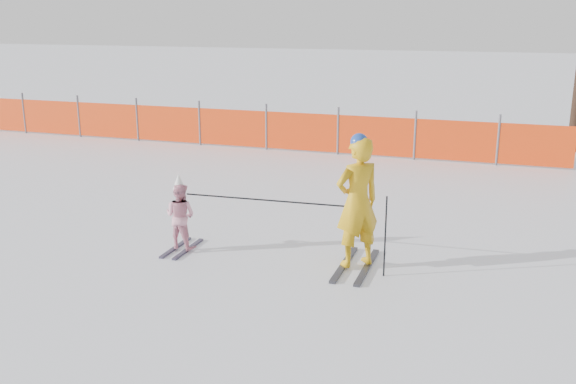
# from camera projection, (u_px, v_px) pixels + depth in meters

# --- Properties ---
(ground) EXTENTS (120.00, 120.00, 0.00)m
(ground) POSITION_uv_depth(u_px,v_px,m) (277.00, 266.00, 9.39)
(ground) COLOR white
(ground) RESTS_ON ground
(adult) EXTENTS (0.81, 1.42, 1.98)m
(adult) POSITION_uv_depth(u_px,v_px,m) (357.00, 202.00, 9.10)
(adult) COLOR black
(adult) RESTS_ON ground
(child) EXTENTS (0.54, 0.95, 1.22)m
(child) POSITION_uv_depth(u_px,v_px,m) (180.00, 215.00, 9.93)
(child) COLOR black
(child) RESTS_ON ground
(ski_poles) EXTENTS (3.09, 0.22, 1.17)m
(ski_poles) POSITION_uv_depth(u_px,v_px,m) (302.00, 211.00, 9.29)
(ski_poles) COLOR black
(ski_poles) RESTS_ON ground
(safety_fence) EXTENTS (17.78, 0.06, 1.25)m
(safety_fence) POSITION_uv_depth(u_px,v_px,m) (226.00, 127.00, 17.76)
(safety_fence) COLOR #595960
(safety_fence) RESTS_ON ground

